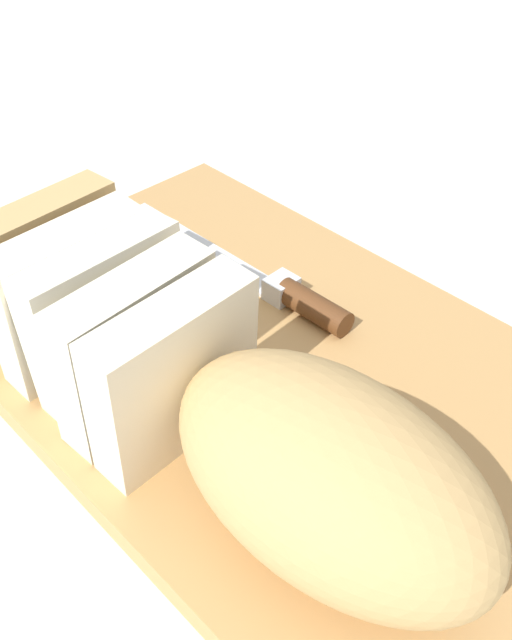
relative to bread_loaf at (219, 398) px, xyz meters
The scene contains 8 objects.
ground_plane 0.12m from the bread_loaf, 53.95° to the right, with size 3.00×3.00×0.00m, color silver.
cutting_board 0.11m from the bread_loaf, 53.95° to the right, with size 0.48×0.31×0.02m, color tan.
bread_loaf is the anchor object (origin of this frame).
bread_knife 0.17m from the bread_loaf, 53.86° to the right, with size 0.24×0.04×0.02m.
crumb_near_knife 0.08m from the bread_loaf, 32.51° to the right, with size 0.00×0.00×0.00m, color #A8753D.
crumb_near_loaf 0.08m from the bread_loaf, 71.77° to the right, with size 0.00×0.00×0.00m, color #A8753D.
crumb_stray_left 0.15m from the bread_loaf, 28.16° to the right, with size 0.00×0.00×0.00m, color #A8753D.
crumb_stray_right 0.12m from the bread_loaf, 46.91° to the right, with size 0.01×0.01×0.01m, color #A8753D.
Camera 1 is at (-0.28, 0.24, 0.36)m, focal length 39.60 mm.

